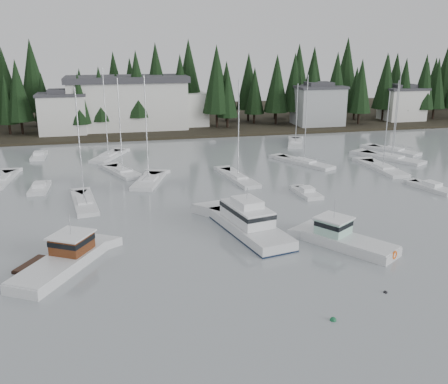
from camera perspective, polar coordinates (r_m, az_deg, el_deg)
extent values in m
plane|color=#8E9599|center=(32.48, 5.54, -17.70)|extent=(260.00, 260.00, 0.00)
cube|color=black|center=(123.95, -8.72, 8.20)|extent=(240.00, 54.00, 1.00)
cube|color=silver|center=(105.61, -17.92, 8.42)|extent=(9.00, 7.00, 7.50)
cube|color=#38383D|center=(105.15, -18.12, 10.57)|extent=(9.54, 7.42, 0.50)
cube|color=#38383D|center=(105.09, -18.15, 10.89)|extent=(4.95, 3.85, 0.80)
cube|color=#999EA0|center=(113.42, 10.68, 9.60)|extent=(10.00, 8.00, 8.00)
cube|color=#38383D|center=(112.98, 10.80, 11.73)|extent=(10.60, 8.48, 0.50)
cube|color=#38383D|center=(112.93, 10.81, 12.04)|extent=(5.50, 4.40, 0.80)
cube|color=silver|center=(125.51, 19.69, 9.37)|extent=(9.00, 7.00, 7.00)
cube|color=#38383D|center=(125.13, 19.86, 11.06)|extent=(9.54, 7.42, 0.50)
cube|color=#38383D|center=(125.08, 19.89, 11.34)|extent=(4.95, 3.85, 0.80)
cube|color=silver|center=(108.09, -10.90, 9.77)|extent=(24.00, 10.00, 10.00)
cube|color=#38383D|center=(107.59, -11.06, 12.57)|extent=(25.00, 11.00, 1.20)
cube|color=silver|center=(111.33, -4.64, 9.44)|extent=(10.00, 8.00, 7.00)
cube|color=silver|center=(44.29, -18.26, -8.40)|extent=(7.88, 10.22, 1.43)
cube|color=silver|center=(43.97, -18.36, -7.49)|extent=(7.72, 10.02, 0.13)
cube|color=#481F0E|center=(45.14, -16.99, -5.64)|extent=(3.84, 3.94, 1.54)
cube|color=white|center=(44.84, -17.08, -4.67)|extent=(4.33, 4.45, 0.13)
cube|color=black|center=(45.03, -17.03, -5.28)|extent=(3.93, 4.01, 0.44)
cylinder|color=#A5A8AD|center=(44.52, -17.19, -3.55)|extent=(0.08, 0.08, 1.76)
cube|color=black|center=(45.94, -21.07, -7.99)|extent=(2.93, 3.71, 0.61)
cube|color=silver|center=(50.00, 2.93, -4.50)|extent=(6.17, 12.64, 1.76)
cube|color=black|center=(50.05, 2.93, -4.64)|extent=(6.22, 12.70, 0.24)
cube|color=white|center=(49.91, 2.64, -2.44)|extent=(4.31, 6.80, 1.60)
cube|color=black|center=(49.78, 2.64, -2.02)|extent=(4.40, 6.88, 0.44)
cube|color=white|center=(49.53, 2.65, -1.18)|extent=(2.85, 3.55, 0.72)
cylinder|color=#A5A8AD|center=(49.27, 2.67, -0.20)|extent=(0.10, 0.10, 1.21)
cube|color=silver|center=(47.94, 14.09, -6.05)|extent=(7.45, 9.05, 1.43)
cube|color=silver|center=(47.65, 14.15, -5.20)|extent=(7.30, 8.87, 0.13)
cube|color=#A0D2BE|center=(48.18, 12.40, -3.84)|extent=(3.57, 3.60, 1.54)
cube|color=white|center=(47.90, 12.46, -2.91)|extent=(4.02, 4.07, 0.13)
cube|color=black|center=(48.07, 12.42, -3.50)|extent=(3.65, 3.68, 0.44)
cylinder|color=#A5A8AD|center=(47.59, 12.53, -1.85)|extent=(0.08, 0.08, 1.76)
torus|color=#F2590C|center=(45.98, 18.91, -6.83)|extent=(0.73, 0.56, 0.77)
cube|color=silver|center=(68.96, 1.63, 1.42)|extent=(3.89, 10.56, 1.05)
cube|color=white|center=(68.79, 1.63, 1.93)|extent=(2.19, 3.72, 0.30)
cylinder|color=#A5A8AD|center=(67.42, 1.67, 7.19)|extent=(0.14, 0.14, 13.04)
cube|color=silver|center=(93.87, 8.16, 5.43)|extent=(5.51, 8.96, 1.05)
cube|color=white|center=(93.74, 8.18, 5.82)|extent=(2.74, 3.38, 0.30)
cylinder|color=#A5A8AD|center=(92.90, 8.31, 8.93)|extent=(0.14, 0.14, 10.52)
cube|color=silver|center=(91.04, 18.76, 4.34)|extent=(6.52, 9.56, 1.05)
cube|color=white|center=(90.91, 18.80, 4.74)|extent=(3.11, 3.68, 0.30)
cylinder|color=#A5A8AD|center=(89.82, 19.22, 9.02)|extent=(0.14, 0.14, 13.97)
cube|color=silver|center=(77.85, 17.67, 2.42)|extent=(2.85, 10.31, 1.05)
cube|color=white|center=(77.70, 17.71, 2.88)|extent=(1.99, 3.51, 0.30)
cylinder|color=#A5A8AD|center=(76.65, 18.07, 6.80)|extent=(0.14, 0.14, 11.04)
cube|color=silver|center=(74.47, -24.13, 1.09)|extent=(3.38, 9.37, 1.05)
cube|color=white|center=(74.31, -24.18, 1.57)|extent=(2.12, 3.26, 0.30)
cube|color=silver|center=(83.98, -13.06, 3.81)|extent=(6.19, 9.27, 1.05)
cube|color=white|center=(83.84, -13.09, 4.24)|extent=(2.96, 3.55, 0.30)
cylinder|color=#A5A8AD|center=(82.67, -13.40, 8.82)|extent=(0.14, 0.14, 13.78)
cube|color=silver|center=(78.67, 9.11, 3.16)|extent=(6.95, 10.55, 1.05)
cube|color=white|center=(78.52, 9.14, 3.62)|extent=(3.16, 3.99, 0.30)
cylinder|color=#A5A8AD|center=(77.32, 9.36, 8.25)|extent=(0.14, 0.14, 13.08)
cube|color=silver|center=(68.15, -8.59, 1.04)|extent=(5.52, 9.02, 1.05)
cube|color=white|center=(67.98, -8.61, 1.56)|extent=(2.88, 3.41, 0.30)
cylinder|color=#A5A8AD|center=(66.54, -8.87, 7.16)|extent=(0.14, 0.14, 13.70)
cube|color=silver|center=(60.58, -15.63, -1.44)|extent=(3.64, 9.60, 1.05)
cube|color=white|center=(60.38, -15.68, -0.86)|extent=(2.10, 3.38, 0.30)
cylinder|color=#A5A8AD|center=(58.81, -16.18, 5.11)|extent=(0.14, 0.14, 13.08)
cube|color=silver|center=(85.20, 18.56, 3.55)|extent=(7.58, 10.91, 1.05)
cube|color=white|center=(85.07, 18.60, 3.97)|extent=(3.52, 4.20, 0.30)
cylinder|color=#A5A8AD|center=(84.03, 18.98, 7.89)|extent=(0.14, 0.14, 12.05)
cube|color=silver|center=(73.56, -11.48, 2.07)|extent=(5.76, 8.97, 1.05)
cube|color=white|center=(73.40, -11.51, 2.56)|extent=(2.88, 3.42, 0.30)
cylinder|color=#A5A8AD|center=(72.12, -11.81, 7.47)|extent=(0.14, 0.14, 13.00)
cube|color=silver|center=(62.89, 9.43, -0.28)|extent=(2.53, 5.19, 0.90)
cube|color=white|center=(62.69, 9.46, 0.33)|extent=(1.60, 1.71, 0.55)
cube|color=silver|center=(69.66, 22.63, 0.31)|extent=(3.80, 6.82, 0.90)
cube|color=white|center=(69.48, 22.70, 0.86)|extent=(1.98, 2.39, 0.55)
cube|color=silver|center=(87.45, -20.38, 3.74)|extent=(2.23, 5.47, 0.90)
cube|color=white|center=(87.31, -20.43, 4.19)|extent=(1.51, 1.75, 0.55)
cube|color=silver|center=(68.11, -20.33, 0.21)|extent=(2.41, 5.36, 0.90)
cube|color=white|center=(67.93, -20.39, 0.77)|extent=(1.56, 1.75, 0.55)
sphere|color=#145933|center=(36.14, 12.36, -14.13)|extent=(0.47, 0.47, 0.47)
sphere|color=black|center=(40.67, 17.95, -10.88)|extent=(0.33, 0.33, 0.33)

